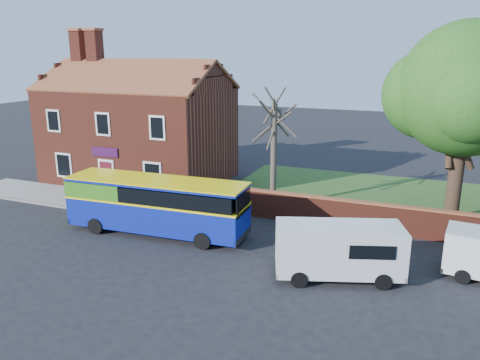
% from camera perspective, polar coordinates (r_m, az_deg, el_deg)
% --- Properties ---
extents(ground, '(120.00, 120.00, 0.00)m').
position_cam_1_polar(ground, '(22.47, -13.09, -8.76)').
color(ground, black).
rests_on(ground, ground).
extents(pavement, '(18.00, 3.50, 0.12)m').
position_cam_1_polar(pavement, '(30.77, -17.72, -2.34)').
color(pavement, gray).
rests_on(pavement, ground).
extents(kerb, '(18.00, 0.15, 0.14)m').
position_cam_1_polar(kerb, '(29.52, -19.86, -3.25)').
color(kerb, slate).
rests_on(kerb, ground).
extents(grass_strip, '(26.00, 12.00, 0.04)m').
position_cam_1_polar(grass_strip, '(30.96, 22.64, -2.78)').
color(grass_strip, '#426B28').
rests_on(grass_strip, ground).
extents(shop_building, '(12.30, 8.13, 10.50)m').
position_cam_1_polar(shop_building, '(34.48, -12.15, 5.65)').
color(shop_building, maroon).
rests_on(shop_building, ground).
extents(boundary_wall, '(22.00, 0.38, 1.60)m').
position_cam_1_polar(boundary_wall, '(25.01, 22.79, -5.07)').
color(boundary_wall, maroon).
rests_on(boundary_wall, ground).
extents(bus, '(9.45, 2.83, 2.85)m').
position_cam_1_polar(bus, '(24.23, -10.72, -2.71)').
color(bus, '#0E1F9C').
rests_on(bus, ground).
extents(van_near, '(5.51, 3.59, 2.25)m').
position_cam_1_polar(van_near, '(19.71, 11.98, -8.22)').
color(van_near, silver).
rests_on(van_near, ground).
extents(large_tree, '(8.73, 6.91, 10.65)m').
position_cam_1_polar(large_tree, '(27.05, 26.00, 9.49)').
color(large_tree, black).
rests_on(large_tree, ground).
extents(bare_tree, '(2.54, 3.03, 6.78)m').
position_cam_1_polar(bare_tree, '(27.27, 4.14, 3.57)').
color(bare_tree, '#4C4238').
rests_on(bare_tree, ground).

